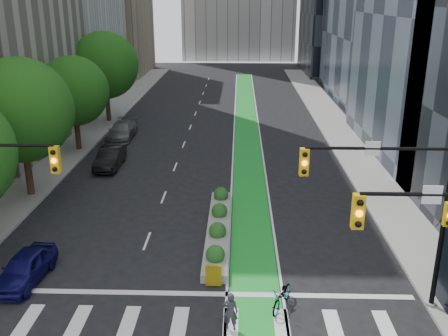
# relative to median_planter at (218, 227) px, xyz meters

# --- Properties ---
(ground) EXTENTS (160.00, 160.00, 0.00)m
(ground) POSITION_rel_median_planter_xyz_m (-1.20, -7.04, -0.37)
(ground) COLOR black
(ground) RESTS_ON ground
(sidewalk_left) EXTENTS (3.60, 90.00, 0.15)m
(sidewalk_left) POSITION_rel_median_planter_xyz_m (-13.00, 17.96, -0.30)
(sidewalk_left) COLOR gray
(sidewalk_left) RESTS_ON ground
(sidewalk_right) EXTENTS (3.60, 90.00, 0.15)m
(sidewalk_right) POSITION_rel_median_planter_xyz_m (10.60, 17.96, -0.30)
(sidewalk_right) COLOR gray
(sidewalk_right) RESTS_ON ground
(bike_lane_paint) EXTENTS (2.20, 70.00, 0.01)m
(bike_lane_paint) POSITION_rel_median_planter_xyz_m (1.80, 22.96, -0.37)
(bike_lane_paint) COLOR green
(bike_lane_paint) RESTS_ON ground
(tree_mid) EXTENTS (6.40, 6.40, 8.78)m
(tree_mid) POSITION_rel_median_planter_xyz_m (-12.20, 4.96, 5.20)
(tree_mid) COLOR black
(tree_mid) RESTS_ON ground
(tree_midfar) EXTENTS (5.60, 5.60, 7.76)m
(tree_midfar) POSITION_rel_median_planter_xyz_m (-12.20, 14.96, 4.57)
(tree_midfar) COLOR black
(tree_midfar) RESTS_ON ground
(tree_far) EXTENTS (6.60, 6.60, 9.00)m
(tree_far) POSITION_rel_median_planter_xyz_m (-12.20, 24.96, 5.32)
(tree_far) COLOR black
(tree_far) RESTS_ON ground
(signal_right) EXTENTS (5.82, 0.51, 7.20)m
(signal_right) POSITION_rel_median_planter_xyz_m (7.47, -6.57, 4.43)
(signal_right) COLOR black
(signal_right) RESTS_ON ground
(median_planter) EXTENTS (1.20, 10.26, 1.10)m
(median_planter) POSITION_rel_median_planter_xyz_m (0.00, 0.00, 0.00)
(median_planter) COLOR gray
(median_planter) RESTS_ON ground
(bicycle) EXTENTS (1.45, 2.12, 1.05)m
(bicycle) POSITION_rel_median_planter_xyz_m (2.89, -6.69, 0.15)
(bicycle) COLOR gray
(bicycle) RESTS_ON ground
(cyclist) EXTENTS (0.63, 0.46, 1.59)m
(cyclist) POSITION_rel_median_planter_xyz_m (0.80, -8.19, 0.42)
(cyclist) COLOR #312D36
(cyclist) RESTS_ON ground
(parked_car_left_near) EXTENTS (1.96, 4.10, 1.35)m
(parked_car_left_near) POSITION_rel_median_planter_xyz_m (-8.42, -5.04, 0.30)
(parked_car_left_near) COLOR #0E0C4D
(parked_car_left_near) RESTS_ON ground
(parked_car_left_mid) EXTENTS (1.57, 4.49, 1.48)m
(parked_car_left_mid) POSITION_rel_median_planter_xyz_m (-8.51, 10.69, 0.37)
(parked_car_left_mid) COLOR black
(parked_car_left_mid) RESTS_ON ground
(parked_car_left_far) EXTENTS (2.10, 5.16, 1.50)m
(parked_car_left_far) POSITION_rel_median_planter_xyz_m (-9.42, 18.63, 0.38)
(parked_car_left_far) COLOR slate
(parked_car_left_far) RESTS_ON ground
(pedestrian_far) EXTENTS (1.10, 0.52, 1.83)m
(pedestrian_far) POSITION_rel_median_planter_xyz_m (11.74, -0.90, 0.69)
(pedestrian_far) COLOR gray
(pedestrian_far) RESTS_ON sidewalk_right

